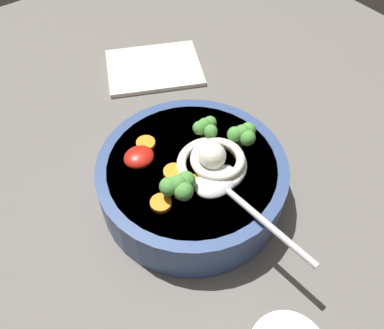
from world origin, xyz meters
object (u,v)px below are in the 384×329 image
(soup_bowl, at_px, (192,180))
(folded_napkin, at_px, (154,68))
(noodle_pile, at_px, (213,161))
(soup_spoon, at_px, (224,188))

(soup_bowl, xyz_separation_m, folded_napkin, (0.11, 0.27, -0.03))
(noodle_pile, bearing_deg, soup_spoon, -109.23)
(soup_bowl, distance_m, soup_spoon, 0.07)
(noodle_pile, bearing_deg, folded_napkin, 72.13)
(soup_bowl, xyz_separation_m, noodle_pile, (0.02, -0.02, 0.05))
(folded_napkin, bearing_deg, noodle_pile, -107.87)
(noodle_pile, height_order, soup_spoon, noodle_pile)
(soup_bowl, bearing_deg, noodle_pile, -45.65)
(soup_bowl, relative_size, noodle_pile, 2.54)
(soup_spoon, bearing_deg, noodle_pile, 154.98)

